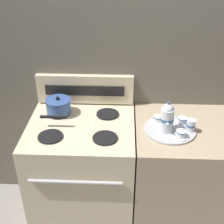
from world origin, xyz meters
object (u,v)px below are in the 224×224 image
object	(u,v)px
teacup_front	(158,119)
stove	(84,174)
serving_tray	(170,129)
teapot	(167,118)
creamer_jug	(191,125)
teacup_left	(182,121)
saucepan	(58,106)
teacup_right	(181,134)

from	to	relation	value
teacup_front	stove	bearing A→B (deg)	-175.02
stove	serving_tray	xyz separation A→B (m)	(0.62, -0.03, 0.46)
stove	teacup_front	xyz separation A→B (m)	(0.54, 0.05, 0.49)
stove	teapot	size ratio (longest dim) A/B	4.17
creamer_jug	teacup_left	bearing A→B (deg)	118.43
stove	saucepan	distance (m)	0.57
stove	creamer_jug	world-z (taller)	creamer_jug
saucepan	teacup_front	size ratio (longest dim) A/B	2.73
stove	teapot	distance (m)	0.82
teapot	teacup_left	world-z (taller)	teapot
teacup_left	teacup_front	bearing A→B (deg)	175.87
serving_tray	teacup_right	world-z (taller)	teacup_right
stove	teapot	xyz separation A→B (m)	(0.59, -0.06, 0.57)
saucepan	teapot	distance (m)	0.79
teacup_left	creamer_jug	bearing A→B (deg)	-61.57
teacup_right	creamer_jug	bearing A→B (deg)	47.25
stove	teacup_front	distance (m)	0.73
creamer_jug	saucepan	bearing A→B (deg)	168.30
stove	teacup_front	size ratio (longest dim) A/B	8.93
serving_tray	teacup_left	size ratio (longest dim) A/B	3.43
serving_tray	teacup_right	distance (m)	0.12
teacup_left	teacup_right	distance (m)	0.17
serving_tray	creamer_jug	size ratio (longest dim) A/B	4.35
saucepan	teacup_front	world-z (taller)	saucepan
teacup_front	creamer_jug	world-z (taller)	creamer_jug
teacup_right	teacup_front	distance (m)	0.22
serving_tray	creamer_jug	bearing A→B (deg)	-5.33
teacup_left	saucepan	bearing A→B (deg)	172.82
teapot	teacup_right	distance (m)	0.14
teacup_right	creamer_jug	size ratio (longest dim) A/B	1.27
creamer_jug	stove	bearing A→B (deg)	176.50
teapot	creamer_jug	world-z (taller)	teapot
teapot	creamer_jug	xyz separation A→B (m)	(0.17, 0.01, -0.06)
serving_tray	teacup_front	bearing A→B (deg)	133.19
stove	saucepan	size ratio (longest dim) A/B	3.27
stove	creamer_jug	distance (m)	0.91
saucepan	serving_tray	size ratio (longest dim) A/B	0.80
teapot	teacup_front	distance (m)	0.14
creamer_jug	teacup_front	bearing A→B (deg)	156.17
teapot	serving_tray	bearing A→B (deg)	37.44
serving_tray	saucepan	bearing A→B (deg)	167.25
stove	teacup_right	xyz separation A→B (m)	(0.67, -0.13, 0.49)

